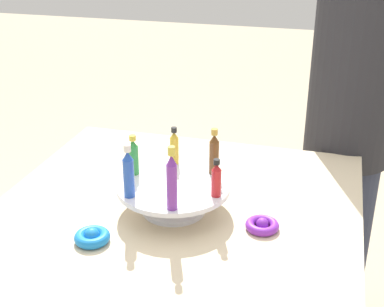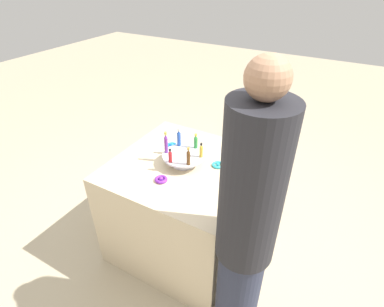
% 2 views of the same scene
% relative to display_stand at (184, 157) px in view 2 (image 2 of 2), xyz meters
% --- Properties ---
extents(ground_plane, '(12.00, 12.00, 0.00)m').
position_rel_display_stand_xyz_m(ground_plane, '(0.00, 0.00, -0.80)').
color(ground_plane, tan).
extents(party_table, '(0.90, 0.90, 0.75)m').
position_rel_display_stand_xyz_m(party_table, '(0.00, 0.00, -0.43)').
color(party_table, beige).
rests_on(party_table, ground_plane).
extents(display_stand, '(0.28, 0.28, 0.07)m').
position_rel_display_stand_xyz_m(display_stand, '(0.00, 0.00, 0.00)').
color(display_stand, silver).
rests_on(display_stand, party_table).
extents(bottle_blue, '(0.03, 0.03, 0.13)m').
position_rel_display_stand_xyz_m(bottle_blue, '(0.08, -0.08, 0.08)').
color(bottle_blue, '#234CAD').
rests_on(bottle_blue, display_stand).
extents(bottle_purple, '(0.02, 0.02, 0.15)m').
position_rel_display_stand_xyz_m(bottle_purple, '(0.11, 0.03, 0.09)').
color(bottle_purple, '#702D93').
rests_on(bottle_purple, display_stand).
extents(bottle_red, '(0.02, 0.02, 0.09)m').
position_rel_display_stand_xyz_m(bottle_red, '(0.03, 0.11, 0.07)').
color(bottle_red, '#B21E23').
rests_on(bottle_red, display_stand).
extents(bottle_brown, '(0.02, 0.02, 0.12)m').
position_rel_display_stand_xyz_m(bottle_brown, '(-0.08, 0.08, 0.08)').
color(bottle_brown, brown).
rests_on(bottle_brown, display_stand).
extents(bottle_gold, '(0.02, 0.02, 0.10)m').
position_rel_display_stand_xyz_m(bottle_gold, '(-0.11, -0.03, 0.07)').
color(bottle_gold, gold).
rests_on(bottle_gold, display_stand).
extents(bottle_green, '(0.03, 0.03, 0.10)m').
position_rel_display_stand_xyz_m(bottle_green, '(-0.03, -0.11, 0.07)').
color(bottle_green, '#288438').
rests_on(bottle_green, display_stand).
extents(ribbon_bow_purple, '(0.08, 0.08, 0.03)m').
position_rel_display_stand_xyz_m(ribbon_bow_purple, '(0.03, 0.22, -0.04)').
color(ribbon_bow_purple, purple).
rests_on(ribbon_bow_purple, party_table).
extents(ribbon_bow_teal, '(0.08, 0.08, 0.02)m').
position_rel_display_stand_xyz_m(ribbon_bow_teal, '(-0.21, -0.09, -0.04)').
color(ribbon_bow_teal, '#2DB7CC').
rests_on(ribbon_bow_teal, party_table).
extents(ribbon_bow_blue, '(0.08, 0.08, 0.03)m').
position_rel_display_stand_xyz_m(ribbon_bow_blue, '(0.18, -0.13, -0.04)').
color(ribbon_bow_blue, blue).
rests_on(ribbon_bow_blue, party_table).
extents(person_figure, '(0.28, 0.28, 1.63)m').
position_rel_display_stand_xyz_m(person_figure, '(-0.58, 0.41, 0.02)').
color(person_figure, '#282D42').
rests_on(person_figure, ground_plane).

